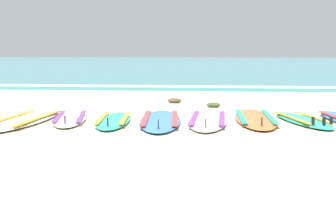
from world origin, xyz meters
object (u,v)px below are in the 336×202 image
at_px(surfboard_2, 24,120).
at_px(surfboard_4, 114,120).
at_px(surfboard_3, 70,119).
at_px(surfboard_5, 160,120).
at_px(surfboard_8, 303,120).
at_px(surfboard_6, 208,120).
at_px(surfboard_7, 255,119).

bearing_deg(surfboard_2, surfboard_4, 4.93).
relative_size(surfboard_3, surfboard_5, 0.80).
xyz_separation_m(surfboard_5, surfboard_8, (2.22, 0.24, 0.00)).
bearing_deg(surfboard_3, surfboard_4, -10.74).
distance_m(surfboard_3, surfboard_8, 3.69).
distance_m(surfboard_4, surfboard_8, 2.97).
distance_m(surfboard_4, surfboard_6, 1.48).
xyz_separation_m(surfboard_2, surfboard_5, (2.12, 0.21, 0.00)).
xyz_separation_m(surfboard_2, surfboard_7, (3.61, 0.56, 0.00)).
bearing_deg(surfboard_7, surfboard_3, -174.22).
distance_m(surfboard_6, surfboard_7, 0.79).
bearing_deg(surfboard_4, surfboard_7, 11.20).
relative_size(surfboard_4, surfboard_8, 1.00).
bearing_deg(surfboard_2, surfboard_8, 5.97).
xyz_separation_m(surfboard_2, surfboard_4, (1.39, 0.12, 0.00)).
distance_m(surfboard_5, surfboard_8, 2.24).
height_order(surfboard_4, surfboard_7, same).
bearing_deg(surfboard_7, surfboard_6, -161.07).
distance_m(surfboard_3, surfboard_7, 2.97).
distance_m(surfboard_2, surfboard_3, 0.71).
bearing_deg(surfboard_6, surfboard_2, -173.97).
relative_size(surfboard_4, surfboard_7, 0.81).
bearing_deg(surfboard_2, surfboard_5, 5.70).
bearing_deg(surfboard_5, surfboard_4, -172.84).
height_order(surfboard_2, surfboard_8, same).
relative_size(surfboard_4, surfboard_5, 0.79).
distance_m(surfboard_2, surfboard_4, 1.40).
bearing_deg(surfboard_6, surfboard_4, -172.92).
relative_size(surfboard_6, surfboard_7, 0.96).
xyz_separation_m(surfboard_2, surfboard_8, (4.34, 0.45, 0.00)).
height_order(surfboard_2, surfboard_7, same).
bearing_deg(surfboard_8, surfboard_6, -174.15).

